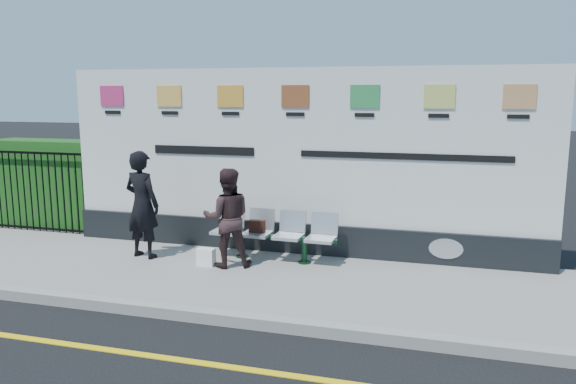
% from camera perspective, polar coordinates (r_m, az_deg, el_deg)
% --- Properties ---
extents(ground, '(80.00, 80.00, 0.00)m').
position_cam_1_polar(ground, '(6.28, -13.42, -15.97)').
color(ground, black).
extents(pavement, '(14.00, 3.00, 0.12)m').
position_cam_1_polar(pavement, '(8.35, -4.97, -8.60)').
color(pavement, gray).
rests_on(pavement, ground).
extents(kerb, '(14.00, 0.18, 0.14)m').
position_cam_1_polar(kerb, '(7.06, -9.40, -12.19)').
color(kerb, gray).
rests_on(kerb, ground).
extents(yellow_line, '(14.00, 0.10, 0.01)m').
position_cam_1_polar(yellow_line, '(6.27, -13.42, -15.94)').
color(yellow_line, yellow).
rests_on(yellow_line, ground).
extents(billboard, '(8.00, 0.30, 3.00)m').
position_cam_1_polar(billboard, '(9.14, 0.85, 1.84)').
color(billboard, black).
rests_on(billboard, pavement).
extents(hedge, '(2.35, 0.70, 1.70)m').
position_cam_1_polar(hedge, '(11.94, -22.78, 0.81)').
color(hedge, '#1C5218').
rests_on(hedge, pavement).
extents(railing, '(2.05, 0.06, 1.54)m').
position_cam_1_polar(railing, '(11.61, -24.13, 0.07)').
color(railing, black).
rests_on(railing, pavement).
extents(bench, '(2.01, 0.60, 0.43)m').
position_cam_1_polar(bench, '(8.88, -1.57, -5.58)').
color(bench, silver).
rests_on(bench, pavement).
extents(woman_left, '(0.70, 0.53, 1.72)m').
position_cam_1_polar(woman_left, '(9.18, -14.60, -1.24)').
color(woman_left, black).
rests_on(woman_left, pavement).
extents(woman_right, '(0.90, 0.81, 1.50)m').
position_cam_1_polar(woman_right, '(8.48, -6.19, -2.63)').
color(woman_right, '#301F20').
rests_on(woman_right, pavement).
extents(handbag_brown, '(0.26, 0.13, 0.20)m').
position_cam_1_polar(handbag_brown, '(8.89, -3.16, -3.49)').
color(handbag_brown, black).
rests_on(handbag_brown, bench).
extents(carrier_bag_white, '(0.26, 0.16, 0.26)m').
position_cam_1_polar(carrier_bag_white, '(8.71, -8.33, -6.56)').
color(carrier_bag_white, white).
rests_on(carrier_bag_white, pavement).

